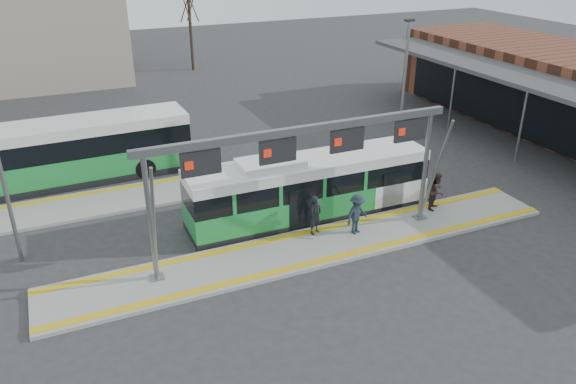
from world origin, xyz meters
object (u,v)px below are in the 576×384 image
at_px(passenger_c, 357,214).
at_px(gantry, 306,152).
at_px(hero_bus, 309,188).
at_px(passenger_b, 437,191).
at_px(passenger_a, 315,215).

bearing_deg(passenger_c, gantry, 162.75).
height_order(hero_bus, passenger_b, hero_bus).
bearing_deg(passenger_b, passenger_a, 143.42).
distance_m(gantry, passenger_a, 3.46).
bearing_deg(passenger_a, hero_bus, 47.84).
bearing_deg(hero_bus, passenger_c, -65.75).
distance_m(gantry, passenger_c, 4.10).
height_order(hero_bus, passenger_a, hero_bus).
bearing_deg(gantry, hero_bus, 61.13).
bearing_deg(passenger_c, passenger_a, 138.99).
distance_m(passenger_a, passenger_c, 1.79).
xyz_separation_m(passenger_a, passenger_c, (1.64, -0.70, 0.02)).
bearing_deg(gantry, passenger_b, 4.59).
bearing_deg(gantry, passenger_c, 0.64).
bearing_deg(passenger_c, passenger_b, -11.17).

